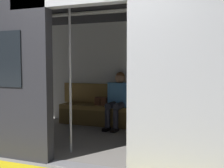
% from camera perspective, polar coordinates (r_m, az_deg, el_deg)
% --- Properties ---
extents(ground_plane, '(60.00, 60.00, 0.00)m').
position_cam_1_polar(ground_plane, '(3.54, -5.30, -17.56)').
color(ground_plane, gray).
extents(train_car, '(6.40, 2.74, 2.36)m').
position_cam_1_polar(train_car, '(4.45, 0.32, 7.38)').
color(train_car, silver).
rests_on(train_car, ground_plane).
extents(bench_seat, '(3.34, 0.44, 0.43)m').
position_cam_1_polar(bench_seat, '(5.48, 4.72, -6.11)').
color(bench_seat, olive).
rests_on(bench_seat, ground_plane).
extents(person_seated, '(0.55, 0.70, 1.16)m').
position_cam_1_polar(person_seated, '(5.47, 1.38, -2.67)').
color(person_seated, '#4C8CC6').
rests_on(person_seated, ground_plane).
extents(handbag, '(0.26, 0.15, 0.17)m').
position_cam_1_polar(handbag, '(5.74, -2.33, -3.75)').
color(handbag, brown).
rests_on(handbag, bench_seat).
extents(book, '(0.25, 0.27, 0.03)m').
position_cam_1_polar(book, '(5.48, 5.07, -4.90)').
color(book, '#33723F').
rests_on(book, bench_seat).
extents(grab_pole_door, '(0.04, 0.04, 2.22)m').
position_cam_1_polar(grab_pole_door, '(3.91, -9.02, 1.16)').
color(grab_pole_door, silver).
rests_on(grab_pole_door, ground_plane).
extents(grab_pole_far, '(0.04, 0.04, 2.22)m').
position_cam_1_polar(grab_pole_far, '(3.69, 5.31, 1.01)').
color(grab_pole_far, silver).
rests_on(grab_pole_far, ground_plane).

